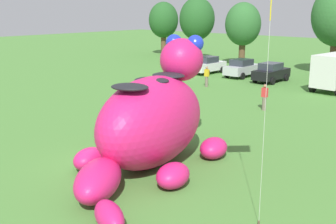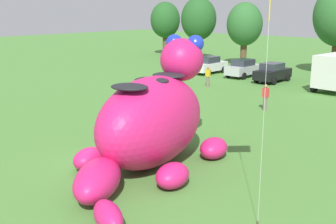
{
  "view_description": "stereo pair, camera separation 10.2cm",
  "coord_description": "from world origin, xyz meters",
  "px_view_note": "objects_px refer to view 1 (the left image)",
  "views": [
    {
      "loc": [
        13.53,
        -10.88,
        6.53
      ],
      "look_at": [
        1.4,
        2.48,
        2.08
      ],
      "focal_mm": 45.68,
      "sensor_mm": 36.0,
      "label": 1
    },
    {
      "loc": [
        13.61,
        -10.81,
        6.53
      ],
      "look_at": [
        1.4,
        2.48,
        2.08
      ],
      "focal_mm": 45.68,
      "sensor_mm": 36.0,
      "label": 2
    }
  ],
  "objects_px": {
    "spectator_wandering": "(207,77)",
    "spectator_mid_field": "(264,97)",
    "giant_inflatable_creature": "(152,120)",
    "car_white": "(208,65)",
    "car_silver": "(242,68)",
    "car_black": "(271,72)"
  },
  "relations": [
    {
      "from": "spectator_wandering",
      "to": "spectator_mid_field",
      "type": "bearing_deg",
      "value": -28.18
    },
    {
      "from": "spectator_mid_field",
      "to": "giant_inflatable_creature",
      "type": "bearing_deg",
      "value": -83.17
    },
    {
      "from": "car_white",
      "to": "car_silver",
      "type": "xyz_separation_m",
      "value": [
        3.8,
        0.4,
        0.0
      ]
    },
    {
      "from": "giant_inflatable_creature",
      "to": "spectator_mid_field",
      "type": "height_order",
      "value": "giant_inflatable_creature"
    },
    {
      "from": "car_black",
      "to": "giant_inflatable_creature",
      "type": "bearing_deg",
      "value": -73.43
    },
    {
      "from": "car_black",
      "to": "spectator_mid_field",
      "type": "height_order",
      "value": "car_black"
    },
    {
      "from": "giant_inflatable_creature",
      "to": "car_silver",
      "type": "height_order",
      "value": "giant_inflatable_creature"
    },
    {
      "from": "car_silver",
      "to": "car_black",
      "type": "bearing_deg",
      "value": -10.34
    },
    {
      "from": "spectator_mid_field",
      "to": "car_black",
      "type": "bearing_deg",
      "value": 116.9
    },
    {
      "from": "car_silver",
      "to": "spectator_wandering",
      "type": "distance_m",
      "value": 6.46
    },
    {
      "from": "car_silver",
      "to": "spectator_mid_field",
      "type": "bearing_deg",
      "value": -51.32
    },
    {
      "from": "car_silver",
      "to": "spectator_wandering",
      "type": "bearing_deg",
      "value": -84.28
    },
    {
      "from": "car_black",
      "to": "spectator_wandering",
      "type": "relative_size",
      "value": 2.41
    },
    {
      "from": "car_black",
      "to": "car_silver",
      "type": "bearing_deg",
      "value": 169.66
    },
    {
      "from": "spectator_wandering",
      "to": "car_white",
      "type": "bearing_deg",
      "value": 126.42
    },
    {
      "from": "giant_inflatable_creature",
      "to": "spectator_wandering",
      "type": "bearing_deg",
      "value": 120.08
    },
    {
      "from": "car_silver",
      "to": "car_white",
      "type": "bearing_deg",
      "value": -173.95
    },
    {
      "from": "car_silver",
      "to": "spectator_wandering",
      "type": "relative_size",
      "value": 2.4
    },
    {
      "from": "giant_inflatable_creature",
      "to": "car_silver",
      "type": "bearing_deg",
      "value": 113.86
    },
    {
      "from": "spectator_mid_field",
      "to": "spectator_wandering",
      "type": "relative_size",
      "value": 1.0
    },
    {
      "from": "car_silver",
      "to": "spectator_mid_field",
      "type": "height_order",
      "value": "car_silver"
    },
    {
      "from": "car_silver",
      "to": "car_black",
      "type": "distance_m",
      "value": 3.5
    }
  ]
}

